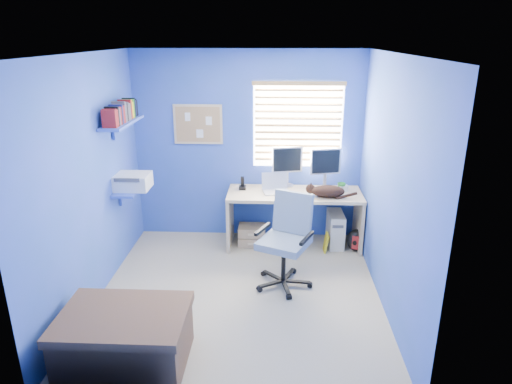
{
  "coord_description": "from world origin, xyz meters",
  "views": [
    {
      "loc": [
        0.37,
        -4.29,
        2.67
      ],
      "look_at": [
        0.15,
        0.65,
        0.95
      ],
      "focal_mm": 32.0,
      "sensor_mm": 36.0,
      "label": 1
    }
  ],
  "objects_px": {
    "laptop": "(276,184)",
    "tower_pc": "(335,229)",
    "office_chair": "(286,252)",
    "desk": "(294,219)",
    "cat": "(328,191)"
  },
  "relations": [
    {
      "from": "desk",
      "to": "laptop",
      "type": "relative_size",
      "value": 5.21
    },
    {
      "from": "desk",
      "to": "cat",
      "type": "relative_size",
      "value": 4.12
    },
    {
      "from": "desk",
      "to": "tower_pc",
      "type": "relative_size",
      "value": 3.82
    },
    {
      "from": "desk",
      "to": "cat",
      "type": "height_order",
      "value": "cat"
    },
    {
      "from": "desk",
      "to": "office_chair",
      "type": "distance_m",
      "value": 1.0
    },
    {
      "from": "cat",
      "to": "tower_pc",
      "type": "distance_m",
      "value": 0.63
    },
    {
      "from": "cat",
      "to": "office_chair",
      "type": "height_order",
      "value": "office_chair"
    },
    {
      "from": "desk",
      "to": "cat",
      "type": "bearing_deg",
      "value": -20.23
    },
    {
      "from": "cat",
      "to": "tower_pc",
      "type": "bearing_deg",
      "value": 64.75
    },
    {
      "from": "cat",
      "to": "office_chair",
      "type": "distance_m",
      "value": 1.08
    },
    {
      "from": "cat",
      "to": "tower_pc",
      "type": "height_order",
      "value": "cat"
    },
    {
      "from": "cat",
      "to": "desk",
      "type": "bearing_deg",
      "value": 173.34
    },
    {
      "from": "laptop",
      "to": "tower_pc",
      "type": "relative_size",
      "value": 0.73
    },
    {
      "from": "office_chair",
      "to": "desk",
      "type": "bearing_deg",
      "value": 82.81
    },
    {
      "from": "desk",
      "to": "office_chair",
      "type": "relative_size",
      "value": 1.67
    }
  ]
}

